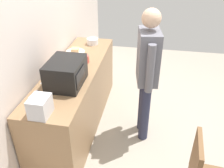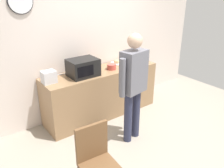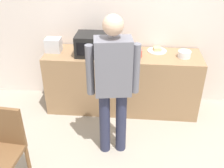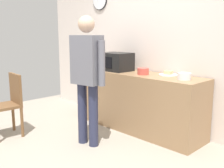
{
  "view_description": "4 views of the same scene",
  "coord_description": "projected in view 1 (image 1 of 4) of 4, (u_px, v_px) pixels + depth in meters",
  "views": [
    {
      "loc": [
        -2.78,
        0.21,
        2.41
      ],
      "look_at": [
        -0.05,
        0.71,
        0.73
      ],
      "focal_mm": 39.01,
      "sensor_mm": 36.0,
      "label": 1
    },
    {
      "loc": [
        -2.3,
        -2.14,
        2.37
      ],
      "look_at": [
        -0.11,
        0.81,
        0.8
      ],
      "focal_mm": 36.98,
      "sensor_mm": 36.0,
      "label": 2
    },
    {
      "loc": [
        0.11,
        -2.29,
        2.47
      ],
      "look_at": [
        -0.16,
        0.66,
        0.74
      ],
      "focal_mm": 42.5,
      "sensor_mm": 36.0,
      "label": 3
    },
    {
      "loc": [
        2.62,
        -1.98,
        1.52
      ],
      "look_at": [
        -0.09,
        0.72,
        0.8
      ],
      "focal_mm": 42.53,
      "sensor_mm": 36.0,
      "label": 4
    }
  ],
  "objects": [
    {
      "name": "spoon_utensil",
      "position": [
        33.0,
        94.0,
        2.68
      ],
      "size": [
        0.17,
        0.05,
        0.01
      ],
      "primitive_type": "cube",
      "rotation": [
        0.0,
        0.0,
        2.99
      ],
      "color": "silver",
      "rests_on": "kitchen_counter"
    },
    {
      "name": "person_standing",
      "position": [
        147.0,
        69.0,
        2.97
      ],
      "size": [
        0.58,
        0.3,
        1.76
      ],
      "color": "#292D47",
      "rests_on": "ground_plane"
    },
    {
      "name": "kitchen_counter",
      "position": [
        77.0,
        97.0,
        3.46
      ],
      "size": [
        2.26,
        0.62,
        0.92
      ],
      "primitive_type": "cube",
      "color": "#93704C",
      "rests_on": "ground_plane"
    },
    {
      "name": "cereal_bowl",
      "position": [
        93.0,
        41.0,
        3.92
      ],
      "size": [
        0.18,
        0.18,
        0.09
      ],
      "primitive_type": "cylinder",
      "color": "white",
      "rests_on": "kitchen_counter"
    },
    {
      "name": "sandwich_plate",
      "position": [
        75.0,
        51.0,
        3.65
      ],
      "size": [
        0.28,
        0.28,
        0.07
      ],
      "color": "white",
      "rests_on": "kitchen_counter"
    },
    {
      "name": "microwave",
      "position": [
        66.0,
        73.0,
        2.8
      ],
      "size": [
        0.5,
        0.39,
        0.3
      ],
      "color": "black",
      "rests_on": "kitchen_counter"
    },
    {
      "name": "salad_bowl",
      "position": [
        83.0,
        59.0,
        3.35
      ],
      "size": [
        0.17,
        0.17,
        0.1
      ],
      "primitive_type": "cylinder",
      "color": "#C64C42",
      "rests_on": "kitchen_counter"
    },
    {
      "name": "ground_plane",
      "position": [
        160.0,
        129.0,
        3.55
      ],
      "size": [
        6.0,
        6.0,
        0.0
      ],
      "primitive_type": "plane",
      "color": "#9E9384"
    },
    {
      "name": "back_wall",
      "position": [
        45.0,
        37.0,
        3.12
      ],
      "size": [
        5.4,
        0.13,
        2.6
      ],
      "color": "silver",
      "rests_on": "ground_plane"
    },
    {
      "name": "toaster",
      "position": [
        40.0,
        106.0,
        2.32
      ],
      "size": [
        0.22,
        0.18,
        0.2
      ],
      "primitive_type": "cube",
      "color": "silver",
      "rests_on": "kitchen_counter"
    },
    {
      "name": "fork_utensil",
      "position": [
        44.0,
        80.0,
        2.94
      ],
      "size": [
        0.17,
        0.03,
        0.01
      ],
      "primitive_type": "cube",
      "rotation": [
        0.0,
        0.0,
        3.08
      ],
      "color": "silver",
      "rests_on": "kitchen_counter"
    }
  ]
}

